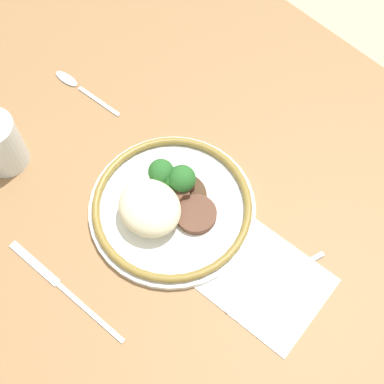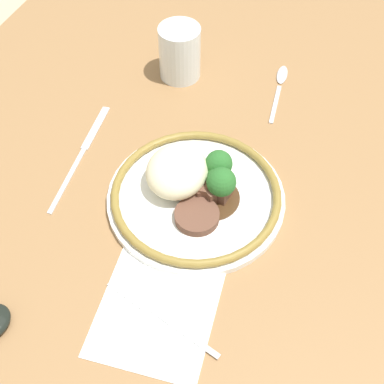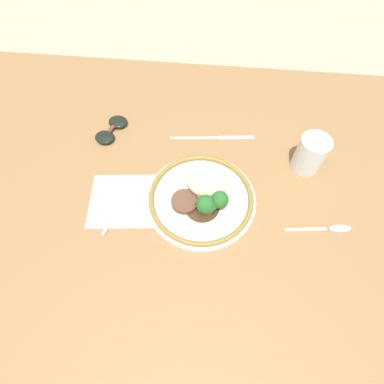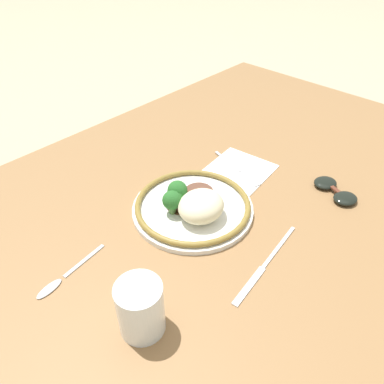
% 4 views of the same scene
% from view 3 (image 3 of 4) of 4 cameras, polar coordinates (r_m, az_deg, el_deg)
% --- Properties ---
extents(ground_plane, '(8.00, 8.00, 0.00)m').
position_cam_3_polar(ground_plane, '(0.74, 0.81, -1.34)').
color(ground_plane, tan).
extents(dining_table, '(1.56, 0.97, 0.03)m').
position_cam_3_polar(dining_table, '(0.73, 0.83, -0.68)').
color(dining_table, olive).
rests_on(dining_table, ground).
extents(napkin, '(0.18, 0.16, 0.00)m').
position_cam_3_polar(napkin, '(0.72, -12.49, -1.58)').
color(napkin, white).
rests_on(napkin, dining_table).
extents(plate, '(0.25, 0.25, 0.07)m').
position_cam_3_polar(plate, '(0.68, 2.16, -0.69)').
color(plate, white).
rests_on(plate, dining_table).
extents(juice_glass, '(0.07, 0.07, 0.09)m').
position_cam_3_polar(juice_glass, '(0.78, 21.51, 6.52)').
color(juice_glass, yellow).
rests_on(juice_glass, dining_table).
extents(fork, '(0.05, 0.17, 0.00)m').
position_cam_3_polar(fork, '(0.72, -12.78, -1.07)').
color(fork, silver).
rests_on(fork, napkin).
extents(knife, '(0.23, 0.03, 0.00)m').
position_cam_3_polar(knife, '(0.82, 4.49, 10.27)').
color(knife, silver).
rests_on(knife, dining_table).
extents(spoon, '(0.15, 0.03, 0.01)m').
position_cam_3_polar(spoon, '(0.73, 25.04, -6.35)').
color(spoon, silver).
rests_on(spoon, dining_table).
extents(sunglasses, '(0.09, 0.12, 0.02)m').
position_cam_3_polar(sunglasses, '(0.85, -15.08, 11.42)').
color(sunglasses, black).
rests_on(sunglasses, dining_table).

